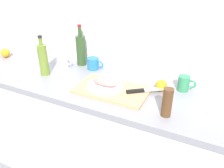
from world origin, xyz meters
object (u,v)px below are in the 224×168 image
object	(u,v)px
wine_bottle	(81,50)
orange_0	(161,85)
coffee_mug_0	(93,64)
pepper_mill	(167,102)
coffee_mug_1	(64,61)
cutting_board	(112,90)
olive_oil_bottle	(43,59)
white_plate	(105,86)
fish_fillet	(105,82)
coffee_mug_2	(184,83)
chef_knife	(144,90)

from	to	relation	value
wine_bottle	orange_0	world-z (taller)	wine_bottle
coffee_mug_0	pepper_mill	size ratio (longest dim) A/B	0.81
coffee_mug_0	coffee_mug_1	distance (m)	0.24
cutting_board	olive_oil_bottle	xyz separation A→B (m)	(-0.54, 0.01, 0.11)
cutting_board	coffee_mug_0	bearing A→B (deg)	138.25
white_plate	coffee_mug_0	distance (m)	0.34
fish_fillet	orange_0	world-z (taller)	orange_0
coffee_mug_1	white_plate	bearing A→B (deg)	-22.18
cutting_board	coffee_mug_1	world-z (taller)	coffee_mug_1
wine_bottle	coffee_mug_0	bearing A→B (deg)	-16.40
coffee_mug_2	coffee_mug_0	bearing A→B (deg)	176.55
olive_oil_bottle	wine_bottle	world-z (taller)	wine_bottle
olive_oil_bottle	pepper_mill	world-z (taller)	olive_oil_bottle
chef_knife	orange_0	bearing A→B (deg)	11.53
cutting_board	coffee_mug_1	xyz separation A→B (m)	(-0.50, 0.18, 0.04)
cutting_board	coffee_mug_2	xyz separation A→B (m)	(0.40, 0.21, 0.04)
olive_oil_bottle	wine_bottle	distance (m)	0.31
olive_oil_bottle	coffee_mug_2	size ratio (longest dim) A/B	2.57
chef_knife	coffee_mug_2	size ratio (longest dim) A/B	2.24
fish_fillet	olive_oil_bottle	bearing A→B (deg)	178.20
white_plate	coffee_mug_0	size ratio (longest dim) A/B	1.76
olive_oil_bottle	orange_0	size ratio (longest dim) A/B	3.94
olive_oil_bottle	coffee_mug_1	size ratio (longest dim) A/B	2.48
coffee_mug_1	olive_oil_bottle	bearing A→B (deg)	-102.46
white_plate	coffee_mug_2	distance (m)	0.49
wine_bottle	coffee_mug_1	bearing A→B (deg)	-133.33
wine_bottle	coffee_mug_2	distance (m)	0.81
chef_knife	olive_oil_bottle	world-z (taller)	olive_oil_bottle
olive_oil_bottle	coffee_mug_0	distance (m)	0.36
cutting_board	coffee_mug_2	distance (m)	0.45
coffee_mug_0	white_plate	bearing A→B (deg)	-47.56
cutting_board	white_plate	world-z (taller)	white_plate
orange_0	fish_fillet	bearing A→B (deg)	-155.63
coffee_mug_2	pepper_mill	world-z (taller)	pepper_mill
pepper_mill	coffee_mug_0	bearing A→B (deg)	150.99
coffee_mug_1	pepper_mill	distance (m)	0.91
chef_knife	orange_0	distance (m)	0.12
coffee_mug_2	pepper_mill	distance (m)	0.32
chef_knife	white_plate	bearing A→B (deg)	155.16
white_plate	fish_fillet	world-z (taller)	fish_fillet
chef_knife	cutting_board	bearing A→B (deg)	156.59
coffee_mug_0	coffee_mug_1	size ratio (longest dim) A/B	1.12
pepper_mill	coffee_mug_1	bearing A→B (deg)	161.55
fish_fillet	chef_knife	distance (m)	0.24
coffee_mug_0	pepper_mill	bearing A→B (deg)	-29.01
olive_oil_bottle	coffee_mug_2	distance (m)	0.96
olive_oil_bottle	coffee_mug_2	world-z (taller)	olive_oil_bottle
coffee_mug_0	orange_0	xyz separation A→B (m)	(0.55, -0.11, -0.01)
cutting_board	pepper_mill	world-z (taller)	pepper_mill
wine_bottle	coffee_mug_1	world-z (taller)	wine_bottle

